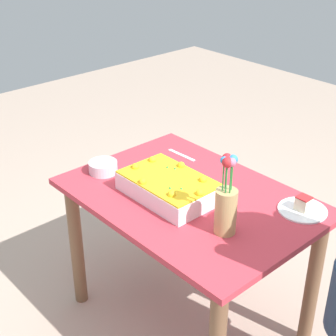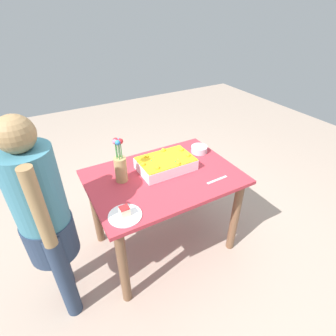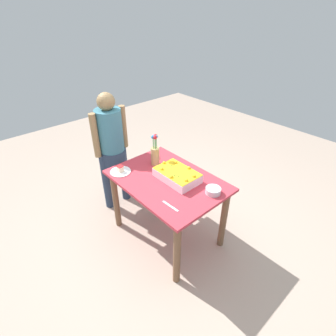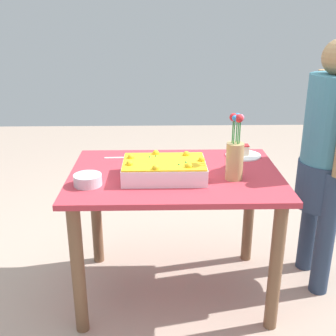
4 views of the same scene
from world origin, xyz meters
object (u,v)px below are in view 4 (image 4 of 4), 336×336
Objects in this scene: sheet_cake at (164,169)px; person_standing at (328,153)px; serving_plate_with_slice at (243,153)px; flower_vase at (235,155)px; fruit_bowl at (88,180)px; cake_knife at (120,158)px.

sheet_cake is 0.30× the size of person_standing.
sheet_cake is at bearing -144.31° from serving_plate_with_slice.
sheet_cake is at bearing 10.69° from person_standing.
flower_vase is 0.61m from person_standing.
sheet_cake is 3.05× the size of fruit_bowl.
cake_knife is at bearing -7.29° from person_standing.
person_standing is at bearing 11.39° from fruit_bowl.
sheet_cake is 0.61m from serving_plate_with_slice.
cake_knife is at bearing 150.89° from flower_vase.
cake_knife is (-0.27, 0.33, -0.05)m from sheet_cake.
serving_plate_with_slice is (0.50, 0.36, -0.03)m from sheet_cake.
person_standing reaches higher than sheet_cake.
serving_plate_with_slice is 1.00m from fruit_bowl.
flower_vase is (0.37, -0.02, 0.09)m from sheet_cake.
cake_knife is 0.45m from fruit_bowl.
serving_plate_with_slice is at bearing 71.84° from flower_vase.
flower_vase is at bearing 148.89° from cake_knife.
fruit_bowl is 1.37m from person_standing.
serving_plate_with_slice reaches higher than cake_knife.
person_standing reaches higher than cake_knife.
sheet_cake is 0.97m from person_standing.
sheet_cake is 2.02× the size of serving_plate_with_slice.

